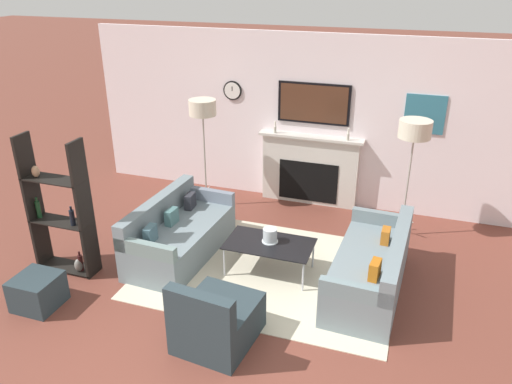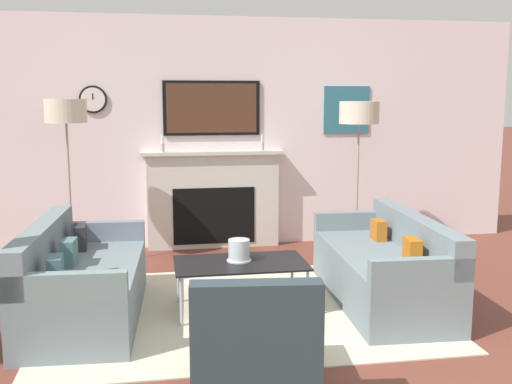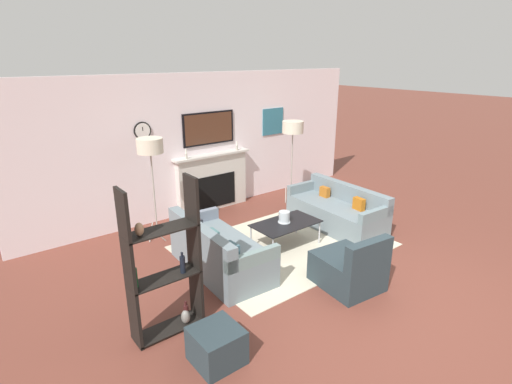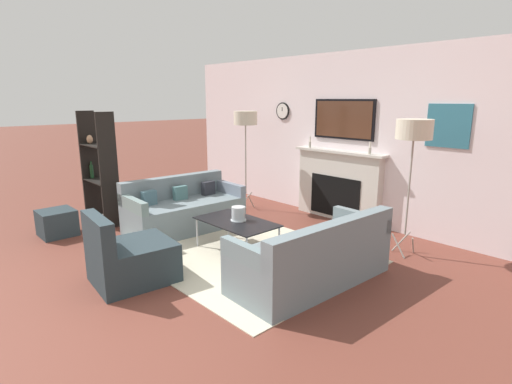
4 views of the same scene
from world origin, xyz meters
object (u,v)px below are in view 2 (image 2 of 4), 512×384
object	(u,v)px
floor_lamp_left	(66,114)
armchair	(253,352)
couch_right	(384,270)
floor_lamp_right	(359,115)
coffee_table	(240,265)
hurricane_candle	(239,252)
couch_left	(81,285)

from	to	relation	value
floor_lamp_left	armchair	bearing A→B (deg)	-64.35
armchair	couch_right	bearing A→B (deg)	45.86
armchair	floor_lamp_right	world-z (taller)	floor_lamp_right
coffee_table	floor_lamp_right	xyz separation A→B (m)	(1.54, 1.54, 1.19)
armchair	floor_lamp_right	xyz separation A→B (m)	(1.66, 2.96, 1.32)
hurricane_candle	floor_lamp_right	distance (m)	2.41
armchair	hurricane_candle	distance (m)	1.49
couch_right	armchair	size ratio (longest dim) A/B	2.09
couch_left	couch_right	xyz separation A→B (m)	(2.56, -0.00, -0.01)
floor_lamp_right	armchair	bearing A→B (deg)	-119.36
couch_right	couch_left	bearing A→B (deg)	179.90
coffee_table	floor_lamp_left	distance (m)	2.50
armchair	floor_lamp_left	distance (m)	3.55
armchair	floor_lamp_right	bearing A→B (deg)	60.64
couch_left	couch_right	distance (m)	2.56
coffee_table	floor_lamp_left	size ratio (longest dim) A/B	0.62
couch_right	coffee_table	bearing A→B (deg)	-179.26
couch_left	floor_lamp_right	xyz separation A→B (m)	(2.82, 1.52, 1.29)
couch_left	armchair	bearing A→B (deg)	-51.27
couch_right	floor_lamp_right	distance (m)	2.02
floor_lamp_left	floor_lamp_right	world-z (taller)	floor_lamp_left
couch_left	armchair	xyz separation A→B (m)	(1.16, -1.44, -0.02)
couch_left	coffee_table	bearing A→B (deg)	-0.93
couch_right	floor_lamp_right	size ratio (longest dim) A/B	1.09
coffee_table	hurricane_candle	distance (m)	0.11
couch_right	floor_lamp_right	bearing A→B (deg)	80.03
couch_left	hurricane_candle	size ratio (longest dim) A/B	8.62
armchair	hurricane_candle	xyz separation A→B (m)	(0.12, 1.46, 0.24)
coffee_table	hurricane_candle	xyz separation A→B (m)	(-0.01, 0.04, 0.11)
floor_lamp_right	hurricane_candle	bearing A→B (deg)	-135.89
couch_left	floor_lamp_left	world-z (taller)	floor_lamp_left
coffee_table	floor_lamp_right	bearing A→B (deg)	44.98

